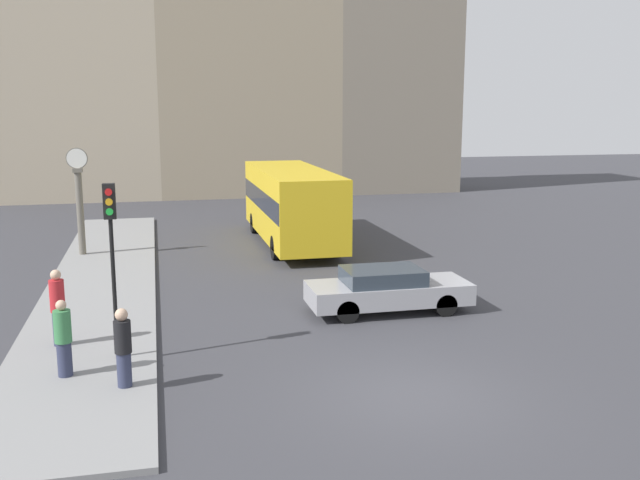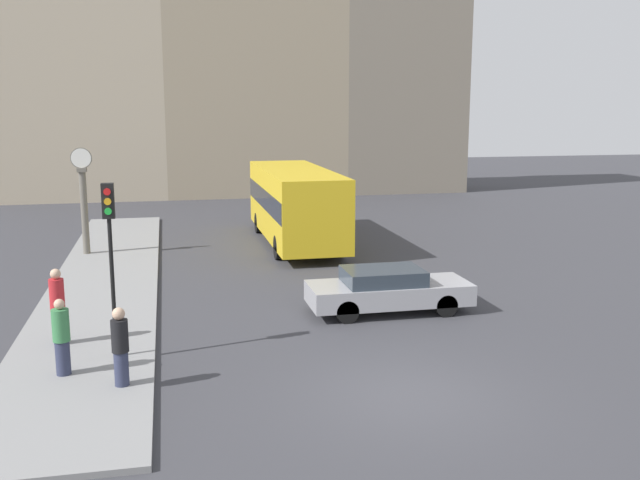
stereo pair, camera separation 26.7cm
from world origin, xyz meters
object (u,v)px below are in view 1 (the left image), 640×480
Objects in this scene: traffic_light_near at (111,235)px; sedan_car at (387,289)px; pedestrian_black_jacket at (123,347)px; pedestrian_green_hoodie at (63,338)px; bus_distant at (292,202)px; pedestrian_red_top at (58,307)px; street_clock at (79,200)px.

sedan_car is at bearing 18.83° from traffic_light_near.
sedan_car is 8.02m from pedestrian_black_jacket.
bus_distant is at bearing 61.46° from pedestrian_green_hoodie.
bus_distant is 13.83m from pedestrian_red_top.
sedan_car is 0.48× the size of bus_distant.
traffic_light_near reaches higher than pedestrian_black_jacket.
street_clock is 2.20× the size of pedestrian_red_top.
pedestrian_red_top is (-7.69, -11.47, -0.71)m from bus_distant.
bus_distant reaches higher than pedestrian_red_top.
bus_distant is 5.70× the size of pedestrian_green_hoodie.
street_clock reaches higher than pedestrian_black_jacket.
bus_distant is at bearing 5.64° from street_clock.
traffic_light_near reaches higher than pedestrian_red_top.
street_clock reaches higher than sedan_car.
pedestrian_red_top is (0.45, -10.67, -1.11)m from street_clock.
street_clock is at bearing 98.64° from traffic_light_near.
sedan_car is at bearing 31.28° from pedestrian_black_jacket.
pedestrian_black_jacket is at bearing -82.98° from traffic_light_near.
sedan_car is 1.15× the size of traffic_light_near.
sedan_car is 2.76× the size of pedestrian_black_jacket.
pedestrian_black_jacket is (1.56, -2.90, -0.10)m from pedestrian_red_top.
street_clock reaches higher than bus_distant.
street_clock is at bearing -174.36° from bus_distant.
sedan_car is 13.01m from street_clock.
pedestrian_black_jacket is 0.99× the size of pedestrian_green_hoodie.
traffic_light_near is 2.39× the size of pedestrian_green_hoodie.
pedestrian_green_hoodie is at bearing -138.26° from traffic_light_near.
pedestrian_green_hoodie is (-8.07, -3.30, 0.29)m from sedan_car.
pedestrian_green_hoodie is at bearing -86.43° from street_clock.
pedestrian_black_jacket is at bearing -35.17° from pedestrian_green_hoodie.
traffic_light_near is at bearing -116.70° from bus_distant.
bus_distant is at bearing 63.30° from traffic_light_near.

